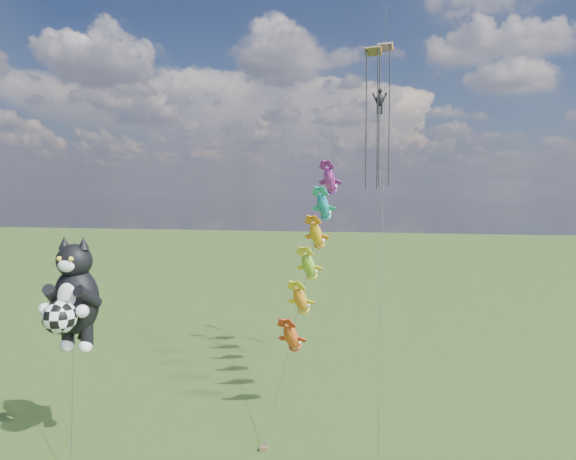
# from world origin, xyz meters

# --- Properties ---
(ground) EXTENTS (300.00, 300.00, 0.00)m
(ground) POSITION_xyz_m (0.00, 0.00, 0.00)
(ground) COLOR #1D390E
(cat_kite_rig) EXTENTS (2.84, 4.19, 10.71)m
(cat_kite_rig) POSITION_xyz_m (-2.11, -3.42, 7.87)
(cat_kite_rig) COLOR brown
(cat_kite_rig) RESTS_ON ground
(fish_windsock_rig) EXTENTS (2.15, 15.88, 16.28)m
(fish_windsock_rig) POSITION_xyz_m (7.73, 7.59, 9.15)
(fish_windsock_rig) COLOR brown
(fish_windsock_rig) RESTS_ON ground
(parafoil_rig) EXTENTS (1.89, 17.50, 25.25)m
(parafoil_rig) POSITION_xyz_m (11.77, 9.13, 18.50)
(parafoil_rig) COLOR brown
(parafoil_rig) RESTS_ON ground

